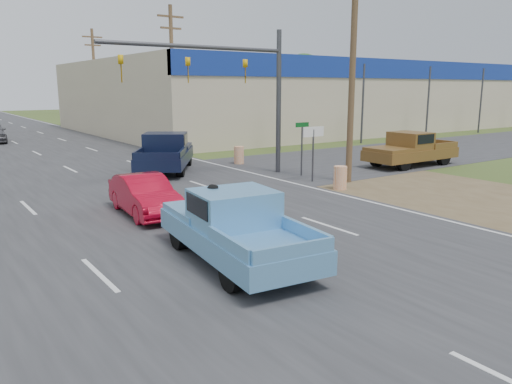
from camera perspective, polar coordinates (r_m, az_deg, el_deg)
main_road at (r=43.76m, az=-25.89°, el=5.12°), size 15.00×180.00×0.02m
cross_road at (r=22.51m, az=-16.56°, el=0.48°), size 120.00×10.00×0.02m
dirt_verge at (r=22.51m, az=18.61°, el=0.34°), size 8.00×18.00×0.01m
big_box_store at (r=57.92m, az=7.30°, el=10.85°), size 50.00×28.10×6.60m
utility_pole_1 at (r=22.92m, az=10.99°, el=14.30°), size 2.00×0.28×10.00m
utility_pole_2 at (r=37.76m, az=-9.54°, el=13.32°), size 2.00×0.28×10.00m
utility_pole_3 at (r=54.53m, az=-17.95°, el=12.43°), size 2.00×0.28×10.00m
tree_3 at (r=95.72m, az=5.43°, el=12.99°), size 8.40×8.40×10.40m
tree_5 at (r=104.72m, az=-14.72°, el=12.40°), size 7.98×7.98×9.88m
barrel_0 at (r=21.46m, az=9.61°, el=1.60°), size 0.56×0.56×1.00m
barrel_1 at (r=28.28m, az=-1.96°, el=4.22°), size 0.56×0.56×1.00m
lane_sign at (r=22.85m, az=6.56°, el=5.86°), size 1.20×0.08×2.52m
street_name_sign at (r=24.39m, az=5.27°, el=5.58°), size 0.80×0.08×2.61m
signal_mast at (r=23.70m, az=-2.66°, el=13.17°), size 9.12×0.40×7.00m
red_convertible at (r=17.30m, az=-12.59°, el=-0.40°), size 1.70×4.17×1.34m
motorcycle at (r=12.83m, az=-4.88°, el=-5.37°), size 0.65×2.10×1.07m
rider at (r=12.75m, az=-5.04°, el=-3.50°), size 0.69×0.49×1.80m
blue_pickup at (r=12.42m, az=-2.60°, el=-3.83°), size 2.69×5.63×1.80m
navy_pickup at (r=26.34m, az=-10.27°, el=4.56°), size 5.16×6.21×1.97m
brown_pickup at (r=28.72m, az=17.14°, el=4.72°), size 5.65×2.19×1.87m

